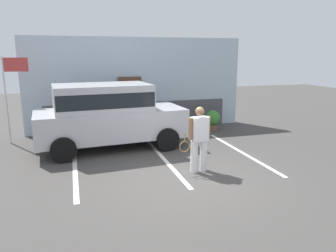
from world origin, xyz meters
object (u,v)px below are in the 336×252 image
potted_plant_by_porch (213,119)px  flag_pole (11,84)px  parked_suv (108,113)px  tennis_player_man (199,139)px

potted_plant_by_porch → flag_pole: 7.33m
parked_suv → potted_plant_by_porch: size_ratio=5.91×
parked_suv → tennis_player_man: size_ratio=2.81×
potted_plant_by_porch → flag_pole: bearing=178.3°
flag_pole → parked_suv: bearing=-27.0°
parked_suv → potted_plant_by_porch: (4.22, 1.29, -0.70)m
parked_suv → potted_plant_by_porch: bearing=12.6°
potted_plant_by_porch → tennis_player_man: bearing=-118.7°
tennis_player_man → flag_pole: bearing=-49.7°
parked_suv → tennis_player_man: parked_suv is taller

